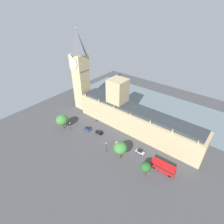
# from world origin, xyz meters

# --- Properties ---
(ground_plane) EXTENTS (144.89, 144.89, 0.00)m
(ground_plane) POSITION_xyz_m (0.00, 0.00, 0.00)
(ground_plane) COLOR #424244
(river_thames) EXTENTS (39.31, 130.40, 0.25)m
(river_thames) POSITION_xyz_m (-35.11, 0.00, 0.12)
(river_thames) COLOR slate
(river_thames) RESTS_ON ground
(parliament_building) EXTENTS (13.10, 74.89, 27.88)m
(parliament_building) POSITION_xyz_m (-1.99, -2.11, 8.17)
(parliament_building) COLOR tan
(parliament_building) RESTS_ON ground
(clock_tower) EXTENTS (9.04, 9.04, 51.25)m
(clock_tower) POSITION_xyz_m (-1.66, -43.24, 26.48)
(clock_tower) COLOR tan
(clock_tower) RESTS_ON ground
(car_blue_kerbside) EXTENTS (2.00, 4.41, 1.74)m
(car_blue_kerbside) POSITION_xyz_m (15.50, -21.72, 0.89)
(car_blue_kerbside) COLOR navy
(car_blue_kerbside) RESTS_ON ground
(car_black_opposite_hall) EXTENTS (2.05, 4.41, 1.74)m
(car_black_opposite_hall) POSITION_xyz_m (13.71, -14.20, 0.89)
(car_black_opposite_hall) COLOR black
(car_black_opposite_hall) RESTS_ON ground
(car_white_midblock) EXTENTS (1.95, 4.28, 1.74)m
(car_white_midblock) POSITION_xyz_m (14.44, 0.50, 0.89)
(car_white_midblock) COLOR silver
(car_white_midblock) RESTS_ON ground
(car_silver_by_river_gate) EXTENTS (2.09, 4.57, 1.74)m
(car_silver_by_river_gate) POSITION_xyz_m (12.23, 11.71, 0.89)
(car_silver_by_river_gate) COLOR #B7B7BC
(car_silver_by_river_gate) RESTS_ON ground
(double_decker_bus_far_end) EXTENTS (2.74, 10.53, 4.75)m
(double_decker_bus_far_end) POSITION_xyz_m (15.28, 25.23, 2.63)
(double_decker_bus_far_end) COLOR red
(double_decker_bus_far_end) RESTS_ON ground
(pedestrian_leading) EXTENTS (0.49, 0.59, 1.63)m
(pedestrian_leading) POSITION_xyz_m (6.29, -23.69, 0.73)
(pedestrian_leading) COLOR navy
(pedestrian_leading) RESTS_ON ground
(plane_tree_near_tower) EXTENTS (4.41, 4.41, 8.09)m
(plane_tree_near_tower) POSITION_xyz_m (22.97, 20.43, 6.14)
(plane_tree_near_tower) COLOR brown
(plane_tree_near_tower) RESTS_ON ground
(plane_tree_corner) EXTENTS (6.85, 6.85, 9.08)m
(plane_tree_corner) POSITION_xyz_m (23.54, -33.71, 6.15)
(plane_tree_corner) COLOR brown
(plane_tree_corner) RESTS_ON ground
(plane_tree_under_trees) EXTENTS (6.39, 6.39, 9.48)m
(plane_tree_under_trees) POSITION_xyz_m (21.13, 6.02, 6.74)
(plane_tree_under_trees) COLOR brown
(plane_tree_under_trees) RESTS_ON ground
(street_lamp_trailing) EXTENTS (0.56, 0.56, 6.42)m
(street_lamp_trailing) POSITION_xyz_m (22.24, -1.72, 4.47)
(street_lamp_trailing) COLOR black
(street_lamp_trailing) RESTS_ON ground
(street_lamp_slot_10) EXTENTS (0.56, 0.56, 5.66)m
(street_lamp_slot_10) POSITION_xyz_m (22.12, -28.69, 4.01)
(street_lamp_slot_10) COLOR black
(street_lamp_slot_10) RESTS_ON ground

